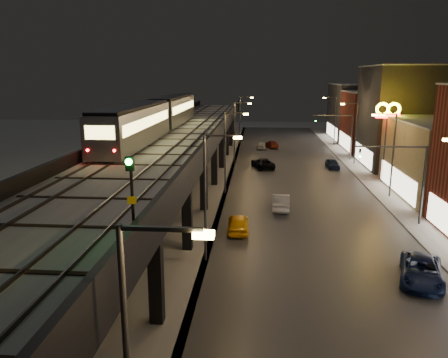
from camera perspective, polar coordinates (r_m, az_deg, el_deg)
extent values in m
cube|color=#46474D|center=(52.21, 9.51, -0.94)|extent=(17.00, 120.00, 0.06)
cube|color=#9FA1A8|center=(54.02, 20.13, -1.06)|extent=(4.00, 120.00, 0.14)
cube|color=#9FA1A8|center=(52.75, -5.26, -0.66)|extent=(11.00, 120.00, 0.06)
cube|color=black|center=(48.74, -6.00, 5.08)|extent=(9.00, 100.00, 1.00)
cube|color=black|center=(26.01, -25.25, -10.82)|extent=(0.70, 0.70, 5.30)
cube|color=black|center=(23.36, -8.88, -12.41)|extent=(0.70, 0.70, 5.30)
cube|color=black|center=(23.52, -17.96, -6.15)|extent=(8.00, 0.60, 0.50)
cube|color=black|center=(34.43, -17.12, -4.31)|extent=(0.70, 0.70, 5.30)
cube|color=black|center=(32.47, -4.84, -4.81)|extent=(0.70, 0.70, 5.30)
cube|color=black|center=(32.58, -11.36, -0.39)|extent=(8.00, 0.60, 0.50)
cube|color=black|center=(43.52, -12.36, -0.38)|extent=(0.70, 0.70, 5.30)
cube|color=black|center=(41.98, -2.65, -0.58)|extent=(0.70, 0.70, 5.30)
cube|color=black|center=(42.08, -7.70, 2.83)|extent=(8.00, 0.60, 0.50)
cube|color=black|center=(52.94, -9.27, 2.18)|extent=(0.70, 0.70, 5.30)
cube|color=black|center=(51.68, -1.27, 2.08)|extent=(0.70, 0.70, 5.30)
cube|color=black|center=(51.76, -5.38, 4.85)|extent=(8.00, 0.60, 0.50)
cube|color=black|center=(62.54, -7.12, 3.95)|extent=(0.70, 0.70, 5.30)
cube|color=black|center=(61.48, -0.33, 3.89)|extent=(0.70, 0.70, 5.30)
cube|color=black|center=(61.54, -3.79, 6.22)|extent=(8.00, 0.60, 0.50)
cube|color=black|center=(72.25, -5.54, 5.24)|extent=(0.70, 0.70, 5.30)
cube|color=black|center=(71.33, 0.35, 5.20)|extent=(0.70, 0.70, 5.30)
cube|color=black|center=(71.39, -2.63, 7.22)|extent=(8.00, 0.60, 0.50)
cube|color=black|center=(82.03, -4.33, 6.23)|extent=(0.70, 0.70, 5.30)
cube|color=black|center=(81.22, 0.87, 6.20)|extent=(0.70, 0.70, 5.30)
cube|color=black|center=(81.27, -1.75, 7.97)|extent=(8.00, 0.60, 0.50)
cube|color=black|center=(91.85, -3.37, 7.00)|extent=(0.70, 0.70, 5.30)
cube|color=black|center=(91.14, 1.28, 6.97)|extent=(0.70, 0.70, 5.30)
cube|color=black|center=(91.18, -1.06, 8.56)|extent=(8.00, 0.60, 0.50)
cube|color=#B2B7C1|center=(48.67, -6.01, 5.76)|extent=(8.40, 100.00, 0.16)
cube|color=#332D28|center=(49.33, -9.72, 5.93)|extent=(0.08, 98.00, 0.16)
cube|color=#332D28|center=(49.00, -8.08, 5.94)|extent=(0.08, 98.00, 0.16)
cube|color=#332D28|center=(48.43, -4.52, 5.94)|extent=(0.08, 98.00, 0.16)
cube|color=#332D28|center=(48.22, -2.82, 5.94)|extent=(0.08, 98.00, 0.16)
cube|color=black|center=(20.52, -21.37, -5.32)|extent=(7.80, 0.24, 0.06)
cube|color=black|center=(35.14, -10.14, 2.89)|extent=(7.80, 0.24, 0.06)
cube|color=black|center=(50.60, -5.61, 6.18)|extent=(7.80, 0.24, 0.06)
cube|color=black|center=(66.32, -3.18, 7.91)|extent=(7.80, 0.24, 0.06)
cube|color=black|center=(82.15, -1.68, 8.96)|extent=(7.80, 0.24, 0.06)
cube|color=black|center=(48.00, -0.89, 6.29)|extent=(0.30, 100.00, 1.10)
cube|color=black|center=(49.58, -11.01, 6.27)|extent=(0.30, 100.00, 1.10)
cube|color=beige|center=(51.00, 21.63, -0.23)|extent=(0.10, 12.00, 2.40)
cube|color=#26262A|center=(67.11, 23.09, 7.38)|extent=(12.00, 13.00, 14.00)
cube|color=beige|center=(66.14, 17.69, 3.01)|extent=(0.10, 10.40, 2.40)
cube|color=#B2B7C1|center=(66.88, 23.65, 13.40)|extent=(12.20, 13.20, 0.16)
cube|color=maroon|center=(80.64, 19.87, 7.04)|extent=(12.00, 12.00, 10.00)
cube|color=beige|center=(79.67, 15.47, 4.81)|extent=(0.10, 9.60, 2.40)
cube|color=#B2B7C1|center=(80.31, 20.16, 10.64)|extent=(12.20, 12.20, 0.16)
cube|color=#2D2D2E|center=(94.12, 17.70, 8.30)|extent=(12.00, 16.00, 11.00)
cube|color=beige|center=(93.33, 13.89, 6.09)|extent=(0.10, 12.80, 2.40)
cube|color=#B2B7C1|center=(93.86, 17.94, 11.69)|extent=(12.20, 16.20, 0.16)
cube|color=#38383A|center=(11.38, -8.24, -6.47)|extent=(2.20, 0.12, 0.12)
cube|color=#F7C759|center=(11.23, -2.69, -7.26)|extent=(0.55, 0.28, 0.18)
cylinder|color=#38383A|center=(29.81, -2.49, -2.71)|extent=(0.18, 0.18, 9.00)
cube|color=#38383A|center=(28.79, -0.39, 5.69)|extent=(2.20, 0.12, 0.12)
cube|color=#F7C759|center=(28.73, 1.80, 5.42)|extent=(0.55, 0.28, 0.18)
cube|color=#F7C759|center=(31.09, 27.18, 4.56)|extent=(0.55, 0.28, 0.18)
cylinder|color=#38383A|center=(47.29, 0.16, 3.31)|extent=(0.18, 0.18, 9.00)
cube|color=#38383A|center=(46.65, 1.52, 8.61)|extent=(2.20, 0.12, 0.12)
cube|color=#F7C759|center=(46.62, 2.89, 8.45)|extent=(0.55, 0.28, 0.18)
cylinder|color=#38383A|center=(49.23, 21.19, 2.80)|extent=(0.18, 0.18, 9.00)
cube|color=#38383A|center=(48.38, 20.37, 7.97)|extent=(2.20, 0.12, 0.12)
cube|color=#F7C759|center=(48.10, 19.09, 7.90)|extent=(0.55, 0.28, 0.18)
cylinder|color=#38383A|center=(65.05, 1.38, 6.06)|extent=(0.18, 0.18, 9.00)
cube|color=#38383A|center=(64.59, 2.39, 9.92)|extent=(2.20, 0.12, 0.12)
cube|color=#F7C759|center=(64.57, 3.38, 9.80)|extent=(0.55, 0.28, 0.18)
cylinder|color=#38383A|center=(66.48, 16.87, 5.65)|extent=(0.18, 0.18, 9.00)
cube|color=#38383A|center=(65.85, 16.18, 9.48)|extent=(2.20, 0.12, 0.12)
cube|color=#F7C759|center=(65.65, 15.22, 9.42)|extent=(0.55, 0.28, 0.18)
cylinder|color=#38383A|center=(82.92, 2.08, 7.62)|extent=(0.18, 0.18, 9.00)
cube|color=#38383A|center=(82.56, 2.88, 10.65)|extent=(2.20, 0.12, 0.12)
cube|color=#F7C759|center=(82.54, 3.65, 10.56)|extent=(0.55, 0.28, 0.18)
cylinder|color=#38383A|center=(84.04, 14.32, 7.30)|extent=(0.18, 0.18, 9.00)
cube|color=#38383A|center=(83.54, 13.74, 10.33)|extent=(2.20, 0.12, 0.12)
cube|color=#F7C759|center=(83.38, 12.98, 10.28)|extent=(0.55, 0.28, 0.18)
cylinder|color=#38383A|center=(41.06, 24.56, -0.89)|extent=(0.20, 0.20, 7.00)
cube|color=#38383A|center=(39.49, 20.93, 3.96)|extent=(6.00, 0.12, 0.12)
imported|color=black|center=(38.93, 17.34, 3.36)|extent=(0.20, 0.16, 1.00)
sphere|color=#0CFF26|center=(38.83, 17.36, 2.96)|extent=(0.18, 0.18, 0.18)
cylinder|color=#38383A|center=(69.51, 16.30, 5.16)|extent=(0.20, 0.20, 7.00)
cube|color=#38383A|center=(68.59, 14.01, 8.06)|extent=(6.00, 0.12, 0.12)
imported|color=black|center=(68.28, 11.90, 7.72)|extent=(0.20, 0.16, 1.00)
sphere|color=#0CFF26|center=(68.15, 11.91, 7.50)|extent=(0.18, 0.18, 0.18)
cube|color=gray|center=(40.96, -11.67, 6.80)|extent=(2.89, 17.45, 3.29)
cube|color=black|center=(40.81, -11.78, 9.27)|extent=(2.59, 16.95, 0.25)
cube|color=#FFE573|center=(41.34, -13.65, 7.38)|extent=(0.05, 15.95, 0.90)
cube|color=#FFE573|center=(40.54, -9.70, 7.45)|extent=(0.05, 15.95, 0.90)
cube|color=gray|center=(59.28, -6.60, 8.92)|extent=(2.89, 17.45, 3.29)
cube|color=black|center=(59.17, -6.64, 10.63)|extent=(2.59, 16.95, 0.25)
cube|color=#FFE573|center=(59.54, -8.00, 9.33)|extent=(0.05, 15.95, 0.90)
cube|color=#FFE573|center=(58.99, -5.20, 9.37)|extent=(0.05, 15.95, 0.90)
cube|color=#FFE573|center=(32.66, -15.92, 5.85)|extent=(2.19, 0.05, 1.00)
sphere|color=#FF0C0C|center=(33.18, -17.41, 3.59)|extent=(0.20, 0.20, 0.20)
sphere|color=#FF0C0C|center=(32.50, -14.14, 3.61)|extent=(0.20, 0.20, 0.20)
cylinder|color=black|center=(17.68, -11.90, -2.00)|extent=(0.12, 0.12, 3.04)
cube|color=black|center=(17.28, -12.21, 1.95)|extent=(0.32, 0.18, 0.56)
sphere|color=#0CFF26|center=(17.15, -12.34, 2.20)|extent=(0.26, 0.26, 0.26)
cube|color=yellow|center=(17.64, -11.96, -2.72)|extent=(0.35, 0.04, 0.30)
imported|color=yellow|center=(36.48, 1.87, -5.87)|extent=(1.89, 4.40, 1.48)
imported|color=silver|center=(42.82, 7.45, -3.02)|extent=(1.81, 4.68, 1.52)
imported|color=black|center=(61.67, 5.06, 2.04)|extent=(3.73, 5.59, 1.43)
imported|color=maroon|center=(79.45, 6.24, 4.49)|extent=(2.84, 4.70, 1.28)
imported|color=silver|center=(78.16, 4.95, 4.39)|extent=(1.82, 3.93, 1.30)
imported|color=#101D4B|center=(30.62, 24.37, -10.97)|extent=(3.94, 5.86, 1.49)
imported|color=#101C3A|center=(63.07, 13.99, 1.89)|extent=(1.75, 3.91, 1.30)
cylinder|color=#38383A|center=(55.87, 20.24, 3.43)|extent=(0.24, 0.24, 7.83)
cube|color=#FF0C0C|center=(55.37, 20.59, 7.72)|extent=(2.74, 0.25, 0.49)
torus|color=yellow|center=(55.14, 20.02, 8.57)|extent=(1.61, 0.47, 1.59)
torus|color=yellow|center=(55.49, 21.30, 8.49)|extent=(1.61, 0.47, 1.59)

